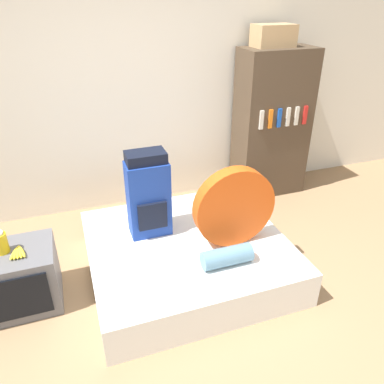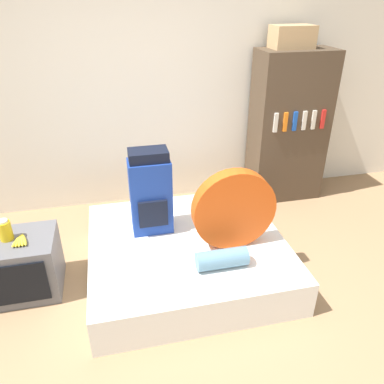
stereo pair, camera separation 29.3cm
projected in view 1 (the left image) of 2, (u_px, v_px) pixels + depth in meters
ground_plane at (214, 329)px, 2.71m from camera, size 16.00×16.00×0.00m
wall_back at (140, 86)px, 3.81m from camera, size 8.00×0.05×2.60m
bed at (187, 255)px, 3.21m from camera, size 1.61×1.50×0.31m
backpack at (148, 195)px, 3.08m from camera, size 0.34×0.25×0.74m
tent_bag at (234, 207)px, 2.96m from camera, size 0.67×0.12×0.67m
sleeping_roll at (227, 256)px, 2.83m from camera, size 0.39×0.15×0.15m
television at (17, 279)px, 2.82m from camera, size 0.59×0.49×0.48m
canister at (0, 243)px, 2.68m from camera, size 0.10×0.10×0.17m
banana_bunch at (18, 252)px, 2.69m from camera, size 0.13×0.17×0.03m
bookshelf at (272, 124)px, 4.22m from camera, size 0.80×0.45×1.64m
cardboard_box at (273, 36)px, 3.79m from camera, size 0.41×0.26×0.22m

